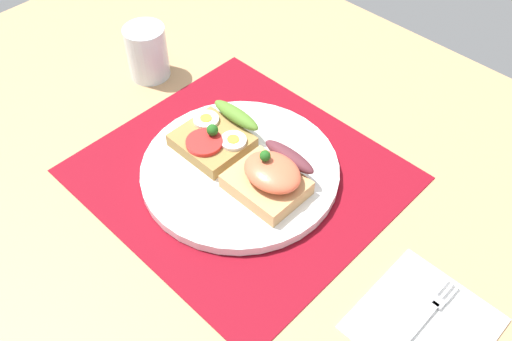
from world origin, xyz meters
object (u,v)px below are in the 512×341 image
at_px(drinking_glass, 147,52).
at_px(sandwich_egg_tomato, 216,137).
at_px(sandwich_salmon, 271,177).
at_px(napkin, 424,323).
at_px(plate, 240,170).
at_px(fork, 425,317).

bearing_deg(drinking_glass, sandwich_egg_tomato, -12.72).
distance_m(sandwich_salmon, napkin, 0.25).
relative_size(plate, drinking_glass, 3.11).
bearing_deg(fork, sandwich_egg_tomato, 177.06).
height_order(plate, sandwich_salmon, sandwich_salmon).
xyz_separation_m(sandwich_egg_tomato, drinking_glass, (-0.21, 0.05, 0.01)).
bearing_deg(plate, drinking_glass, 168.33).
relative_size(sandwich_salmon, drinking_glass, 1.12).
distance_m(plate, sandwich_salmon, 0.06).
bearing_deg(sandwich_salmon, plate, -179.34).
xyz_separation_m(napkin, drinking_glass, (-0.56, 0.07, 0.04)).
relative_size(plate, napkin, 1.89).
bearing_deg(drinking_glass, napkin, -7.01).
distance_m(sandwich_egg_tomato, fork, 0.35).
xyz_separation_m(plate, sandwich_salmon, (0.06, 0.00, 0.03)).
bearing_deg(napkin, sandwich_salmon, 176.29).
height_order(napkin, drinking_glass, drinking_glass).
distance_m(fork, drinking_glass, 0.56).
relative_size(plate, fork, 2.07).
bearing_deg(fork, drinking_glass, 173.39).
xyz_separation_m(napkin, fork, (-0.00, 0.00, 0.00)).
relative_size(sandwich_egg_tomato, drinking_glass, 1.16).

